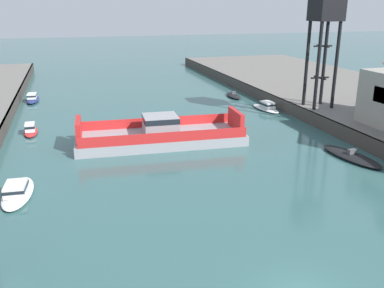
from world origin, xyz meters
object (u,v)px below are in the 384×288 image
at_px(chain_ferry, 161,135).
at_px(crane_tower, 326,17).
at_px(moored_boat_far_left, 30,129).
at_px(moored_boat_near_left, 233,96).
at_px(moored_boat_near_right, 32,98).
at_px(moored_boat_mid_right, 351,156).
at_px(moored_boat_upstream_b, 17,191).
at_px(moored_boat_upstream_a, 266,107).

distance_m(chain_ferry, crane_tower, 26.19).
bearing_deg(chain_ferry, moored_boat_far_left, 150.11).
bearing_deg(crane_tower, moored_boat_far_left, 174.19).
xyz_separation_m(moored_boat_near_left, crane_tower, (5.54, -16.38, 13.05)).
xyz_separation_m(moored_boat_near_right, moored_boat_mid_right, (32.69, -37.17, -0.25)).
bearing_deg(moored_boat_upstream_b, moored_boat_upstream_a, 32.78).
bearing_deg(moored_boat_upstream_a, crane_tower, -56.35).
xyz_separation_m(moored_boat_mid_right, moored_boat_upstream_a, (0.93, 21.13, 0.24)).
xyz_separation_m(chain_ferry, moored_boat_near_left, (17.15, 20.84, -0.76)).
height_order(moored_boat_mid_right, moored_boat_far_left, moored_boat_far_left).
height_order(moored_boat_upstream_b, crane_tower, crane_tower).
xyz_separation_m(moored_boat_near_right, moored_boat_upstream_a, (33.62, -16.04, -0.01)).
bearing_deg(moored_boat_upstream_b, moored_boat_near_left, 44.62).
bearing_deg(crane_tower, moored_boat_near_left, 108.69).
relative_size(moored_boat_upstream_a, crane_tower, 0.44).
distance_m(moored_boat_mid_right, moored_boat_upstream_b, 31.60).
distance_m(moored_boat_near_right, crane_tower, 45.91).
relative_size(moored_boat_near_left, moored_boat_upstream_a, 0.86).
height_order(moored_boat_near_left, moored_boat_upstream_b, moored_boat_upstream_b).
xyz_separation_m(moored_boat_near_left, moored_boat_mid_right, (0.32, -31.06, -0.01)).
relative_size(moored_boat_near_left, moored_boat_far_left, 1.10).
xyz_separation_m(moored_boat_far_left, moored_boat_upstream_a, (32.70, 2.69, -0.01)).
distance_m(chain_ferry, moored_boat_upstream_b, 17.34).
xyz_separation_m(moored_boat_near_right, moored_boat_far_left, (0.92, -18.73, -0.00)).
distance_m(moored_boat_mid_right, moored_boat_far_left, 36.74).
bearing_deg(chain_ferry, moored_boat_near_right, 119.46).
xyz_separation_m(moored_boat_mid_right, moored_boat_upstream_b, (-31.60, 0.19, 0.21)).
height_order(moored_boat_near_left, moored_boat_upstream_a, moored_boat_upstream_a).
bearing_deg(moored_boat_upstream_a, moored_boat_far_left, -175.29).
bearing_deg(moored_boat_far_left, moored_boat_upstream_a, 4.71).
distance_m(moored_boat_mid_right, moored_boat_upstream_a, 21.16).
height_order(chain_ferry, moored_boat_far_left, chain_ferry).
xyz_separation_m(moored_boat_mid_right, moored_boat_far_left, (-31.77, 18.44, 0.25)).
bearing_deg(moored_boat_upstream_b, crane_tower, 21.47).
xyz_separation_m(moored_boat_near_right, moored_boat_upstream_b, (1.09, -36.98, -0.04)).
height_order(moored_boat_near_right, moored_boat_upstream_a, moored_boat_near_right).
xyz_separation_m(moored_boat_near_right, crane_tower, (37.92, -22.50, 12.80)).
xyz_separation_m(chain_ferry, crane_tower, (22.69, 4.46, 12.29)).
bearing_deg(chain_ferry, moored_boat_mid_right, -30.33).
bearing_deg(moored_boat_mid_right, moored_boat_near_right, 131.33).
bearing_deg(moored_boat_mid_right, crane_tower, 70.40).
bearing_deg(moored_boat_near_right, moored_boat_near_left, -10.69).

